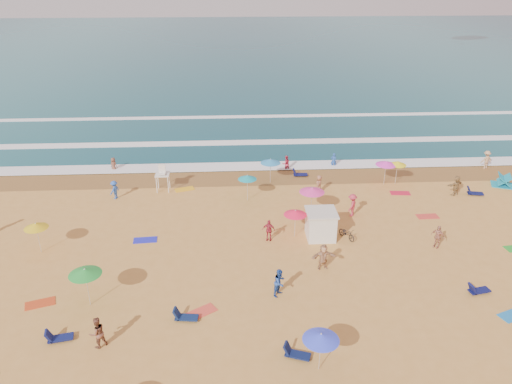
{
  "coord_description": "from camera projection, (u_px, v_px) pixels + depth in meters",
  "views": [
    {
      "loc": [
        -2.27,
        -30.44,
        18.61
      ],
      "look_at": [
        -0.29,
        6.0,
        1.5
      ],
      "focal_mm": 35.0,
      "sensor_mm": 36.0,
      "label": 1
    }
  ],
  "objects": [
    {
      "name": "lifeguard_stand",
      "position": [
        163.0,
        180.0,
        43.7
      ],
      "size": [
        1.2,
        1.2,
        2.1
      ],
      "primitive_type": null,
      "color": "white",
      "rests_on": "ground"
    },
    {
      "name": "bicycle",
      "position": [
        347.0,
        233.0,
        36.4
      ],
      "size": [
        1.28,
        1.66,
        0.84
      ],
      "primitive_type": "imported",
      "rotation": [
        0.0,
        0.0,
        0.53
      ],
      "color": "black",
      "rests_on": "ground"
    },
    {
      "name": "beach_umbrellas",
      "position": [
        272.0,
        228.0,
        33.6
      ],
      "size": [
        59.9,
        30.73,
        0.71
      ],
      "color": "orange",
      "rests_on": "ground"
    },
    {
      "name": "towels",
      "position": [
        315.0,
        261.0,
        33.83
      ],
      "size": [
        40.01,
        22.95,
        0.03
      ],
      "color": "#CD4119",
      "rests_on": "ground"
    },
    {
      "name": "beachgoers",
      "position": [
        298.0,
        210.0,
        38.85
      ],
      "size": [
        43.91,
        25.49,
        2.12
      ],
      "color": "brown",
      "rests_on": "ground"
    },
    {
      "name": "surf_foam",
      "position": [
        251.0,
        144.0,
        54.77
      ],
      "size": [
        200.0,
        18.7,
        0.05
      ],
      "color": "white",
      "rests_on": "ground"
    },
    {
      "name": "loungers",
      "position": [
        301.0,
        260.0,
        33.64
      ],
      "size": [
        52.27,
        24.26,
        0.34
      ],
      "color": "#0F134D",
      "rests_on": "ground"
    },
    {
      "name": "cabana_roof",
      "position": [
        322.0,
        212.0,
        35.88
      ],
      "size": [
        2.2,
        2.2,
        0.12
      ],
      "primitive_type": "cube",
      "color": "silver",
      "rests_on": "cabana"
    },
    {
      "name": "cabana",
      "position": [
        321.0,
        225.0,
        36.33
      ],
      "size": [
        2.0,
        2.0,
        2.0
      ],
      "primitive_type": "cube",
      "color": "silver",
      "rests_on": "ground"
    },
    {
      "name": "ocean",
      "position": [
        238.0,
        50.0,
        111.48
      ],
      "size": [
        220.0,
        140.0,
        0.18
      ],
      "primitive_type": "cube",
      "color": "#0C4756",
      "rests_on": "ground"
    },
    {
      "name": "wet_sand",
      "position": [
        255.0,
        177.0,
        46.83
      ],
      "size": [
        220.0,
        220.0,
        0.0
      ],
      "primitive_type": "plane",
      "color": "olive",
      "rests_on": "ground"
    },
    {
      "name": "ground",
      "position": [
        265.0,
        247.0,
        35.53
      ],
      "size": [
        220.0,
        220.0,
        0.0
      ],
      "primitive_type": "plane",
      "color": "gold",
      "rests_on": "ground"
    }
  ]
}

